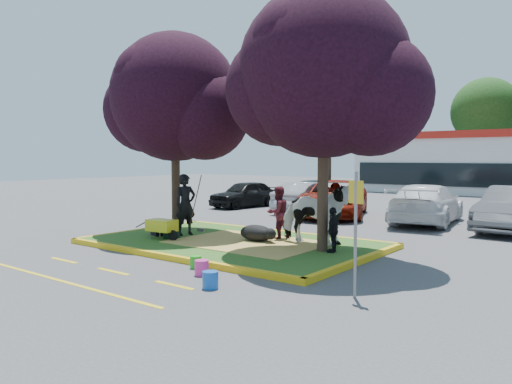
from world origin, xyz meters
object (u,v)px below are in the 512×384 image
Objects in this scene: cow at (315,214)px; car_silver at (306,197)px; bucket_green at (196,262)px; bucket_pink at (202,268)px; bucket_blue at (210,280)px; wheelbarrow at (162,226)px; calf at (257,233)px; sign_post at (356,221)px; handler at (186,205)px; car_black at (245,194)px.

car_silver is at bearing 19.15° from cow.
bucket_green is 0.07× the size of car_silver.
bucket_blue is at bearing -37.70° from bucket_pink.
bucket_green is at bearing -35.59° from wheelbarrow.
calf is 5.71m from sign_post.
handler is 0.47× the size of car_black.
bucket_pink is at bearing -35.56° from bucket_green.
wheelbarrow is 0.67× the size of sign_post.
handler is 10.42m from car_black.
handler is 0.82× the size of sign_post.
cow is 1.30× the size of wheelbarrow.
car_black is 0.93× the size of car_silver.
bucket_pink is at bearing -83.41° from calf.
bucket_green is 0.86× the size of bucket_pink.
handler is at bearing 139.59° from bucket_pink.
car_black is at bearing 149.31° from sign_post.
cow is 1.06× the size of handler.
bucket_pink is (-0.41, -4.15, -0.84)m from cow.
bucket_blue is (4.60, -3.85, -0.94)m from handler.
bucket_blue reaches higher than bucket_pink.
sign_post is at bearing -95.08° from handler.
handler is 5.58× the size of bucket_blue.
car_black is at bearing 34.02° from cow.
car_black is at bearing 118.25° from calf.
bucket_green is 14.37m from car_black.
wheelbarrow is at bearing -163.44° from handler.
bucket_green is (3.08, -1.72, -0.41)m from wheelbarrow.
calf is at bearing 116.39° from bucket_blue.
handler is 5.68× the size of bucket_pink.
car_black reaches higher than bucket_green.
calf is 2.85m from wheelbarrow.
bucket_pink is at bearing 160.29° from cow.
bucket_pink is at bearing 106.77° from car_silver.
bucket_pink is at bearing -47.38° from car_black.
handler is at bearing 92.56° from car_silver.
bucket_green is at bearing -165.98° from sign_post.
handler reaches higher than calf.
sign_post is at bearing -45.87° from calf.
handler is (-4.11, -1.00, 0.10)m from cow.
cow is at bearing 7.38° from calf.
sign_post is 8.08× the size of bucket_green.
calf is 9.49m from car_silver.
car_black is (-9.08, 8.16, -0.32)m from cow.
handler is at bearing 89.59° from cow.
cow is 0.50× the size of car_black.
sign_post is at bearing 24.31° from bucket_blue.
bucket_pink is (1.22, -3.57, -0.22)m from calf.
car_silver is at bearing 7.37° from car_black.
sign_post is 6.91× the size of bucket_pink.
wheelbarrow is (-2.47, -1.42, 0.17)m from calf.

